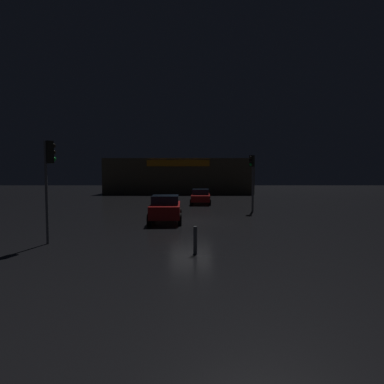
{
  "coord_description": "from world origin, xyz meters",
  "views": [
    {
      "loc": [
        0.07,
        -18.31,
        2.86
      ],
      "look_at": [
        -0.0,
        6.54,
        1.41
      ],
      "focal_mm": 28.22,
      "sensor_mm": 36.0,
      "label": 1
    }
  ],
  "objects_px": {
    "car_far": "(202,196)",
    "traffic_signal_main": "(50,165)",
    "car_near": "(166,208)",
    "traffic_signal_opposite": "(253,173)",
    "store_building": "(180,176)"
  },
  "relations": [
    {
      "from": "store_building",
      "to": "car_far",
      "type": "xyz_separation_m",
      "value": [
        2.8,
        -17.94,
        -1.84
      ]
    },
    {
      "from": "store_building",
      "to": "car_far",
      "type": "height_order",
      "value": "store_building"
    },
    {
      "from": "car_near",
      "to": "car_far",
      "type": "distance_m",
      "value": 11.44
    },
    {
      "from": "car_near",
      "to": "car_far",
      "type": "relative_size",
      "value": 0.9
    },
    {
      "from": "store_building",
      "to": "traffic_signal_main",
      "type": "relative_size",
      "value": 5.12
    },
    {
      "from": "store_building",
      "to": "traffic_signal_main",
      "type": "height_order",
      "value": "store_building"
    },
    {
      "from": "traffic_signal_opposite",
      "to": "car_near",
      "type": "xyz_separation_m",
      "value": [
        -6.19,
        -4.85,
        -2.14
      ]
    },
    {
      "from": "car_far",
      "to": "store_building",
      "type": "bearing_deg",
      "value": 98.86
    },
    {
      "from": "store_building",
      "to": "traffic_signal_main",
      "type": "bearing_deg",
      "value": -96.41
    },
    {
      "from": "traffic_signal_opposite",
      "to": "car_near",
      "type": "bearing_deg",
      "value": -141.91
    },
    {
      "from": "car_far",
      "to": "traffic_signal_main",
      "type": "bearing_deg",
      "value": -111.65
    },
    {
      "from": "car_far",
      "to": "car_near",
      "type": "bearing_deg",
      "value": -102.33
    },
    {
      "from": "traffic_signal_opposite",
      "to": "car_far",
      "type": "xyz_separation_m",
      "value": [
        -3.75,
        6.33,
        -2.22
      ]
    },
    {
      "from": "car_near",
      "to": "store_building",
      "type": "bearing_deg",
      "value": 90.7
    },
    {
      "from": "traffic_signal_main",
      "to": "traffic_signal_opposite",
      "type": "relative_size",
      "value": 0.98
    }
  ]
}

